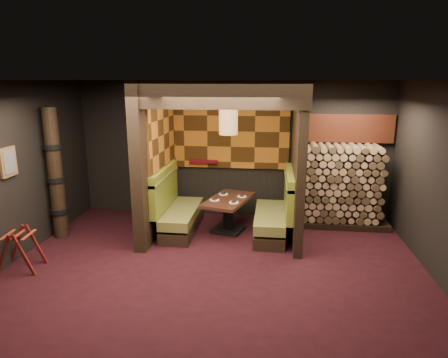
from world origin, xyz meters
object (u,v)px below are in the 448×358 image
(booth_bench_right, at_px, (276,215))
(totem_column, at_px, (56,175))
(firewood_stack, at_px, (345,186))
(dining_table, at_px, (228,210))
(luggage_rack, at_px, (20,248))
(booth_bench_left, at_px, (177,211))
(pendant_lamp, at_px, (228,122))

(booth_bench_right, height_order, totem_column, totem_column)
(totem_column, relative_size, firewood_stack, 1.39)
(dining_table, distance_m, luggage_rack, 3.60)
(booth_bench_left, relative_size, dining_table, 1.16)
(luggage_rack, xyz_separation_m, firewood_stack, (5.25, 2.59, 0.47))
(totem_column, bearing_deg, dining_table, 11.88)
(luggage_rack, relative_size, totem_column, 0.29)
(dining_table, xyz_separation_m, firewood_stack, (2.25, 0.60, 0.39))
(booth_bench_left, distance_m, pendant_lamp, 1.98)
(totem_column, bearing_deg, luggage_rack, -86.58)
(dining_table, bearing_deg, totem_column, -168.12)
(totem_column, height_order, firewood_stack, totem_column)
(luggage_rack, bearing_deg, firewood_stack, 26.23)
(luggage_rack, bearing_deg, totem_column, 93.42)
(dining_table, bearing_deg, pendant_lamp, -90.00)
(booth_bench_left, relative_size, luggage_rack, 2.30)
(pendant_lamp, bearing_deg, firewood_stack, 16.13)
(dining_table, xyz_separation_m, totem_column, (-3.08, -0.65, 0.76))
(booth_bench_right, xyz_separation_m, firewood_stack, (1.35, 0.70, 0.42))
(dining_table, relative_size, firewood_stack, 0.80)
(dining_table, height_order, luggage_rack, dining_table)
(dining_table, relative_size, pendant_lamp, 1.44)
(booth_bench_right, distance_m, totem_column, 4.10)
(pendant_lamp, relative_size, totem_column, 0.40)
(booth_bench_left, height_order, totem_column, totem_column)
(firewood_stack, bearing_deg, luggage_rack, -153.77)
(dining_table, bearing_deg, firewood_stack, 14.95)
(dining_table, height_order, totem_column, totem_column)
(pendant_lamp, distance_m, totem_column, 3.27)
(firewood_stack, bearing_deg, booth_bench_right, -152.65)
(pendant_lamp, distance_m, firewood_stack, 2.68)
(dining_table, bearing_deg, booth_bench_right, -6.20)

